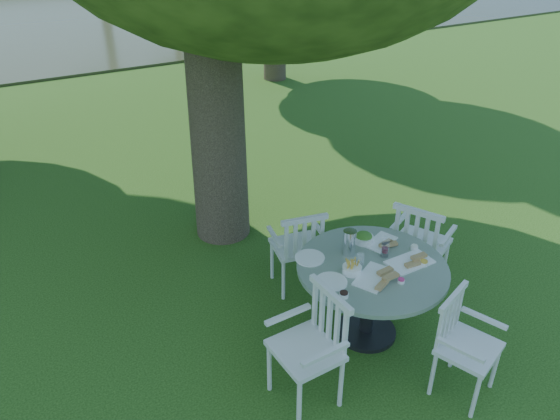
# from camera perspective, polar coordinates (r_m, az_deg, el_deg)

# --- Properties ---
(ground) EXTENTS (140.00, 140.00, 0.00)m
(ground) POSITION_cam_1_polar(r_m,az_deg,el_deg) (5.76, 0.96, -8.22)
(ground) COLOR #15380B
(ground) RESTS_ON ground
(table) EXTENTS (1.32, 1.32, 0.77)m
(table) POSITION_cam_1_polar(r_m,az_deg,el_deg) (4.93, 9.48, -7.24)
(table) COLOR black
(table) RESTS_ON ground
(chair_ne) EXTENTS (0.65, 0.67, 1.00)m
(chair_ne) POSITION_cam_1_polar(r_m,az_deg,el_deg) (5.60, 14.25, -3.18)
(chair_ne) COLOR silver
(chair_ne) RESTS_ON ground
(chair_nw) EXTENTS (0.54, 0.51, 0.93)m
(chair_nw) POSITION_cam_1_polar(r_m,az_deg,el_deg) (5.44, 2.10, -3.73)
(chair_nw) COLOR silver
(chair_nw) RESTS_ON ground
(chair_sw) EXTENTS (0.50, 0.53, 1.00)m
(chair_sw) POSITION_cam_1_polar(r_m,az_deg,el_deg) (4.35, 3.81, -13.28)
(chair_sw) COLOR silver
(chair_sw) RESTS_ON ground
(chair_se) EXTENTS (0.58, 0.56, 0.90)m
(chair_se) POSITION_cam_1_polar(r_m,az_deg,el_deg) (4.66, 18.26, -12.51)
(chair_se) COLOR silver
(chair_se) RESTS_ON ground
(tableware) EXTENTS (1.11, 0.83, 0.24)m
(tableware) POSITION_cam_1_polar(r_m,az_deg,el_deg) (4.87, 8.61, -4.71)
(tableware) COLOR white
(tableware) RESTS_ON table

